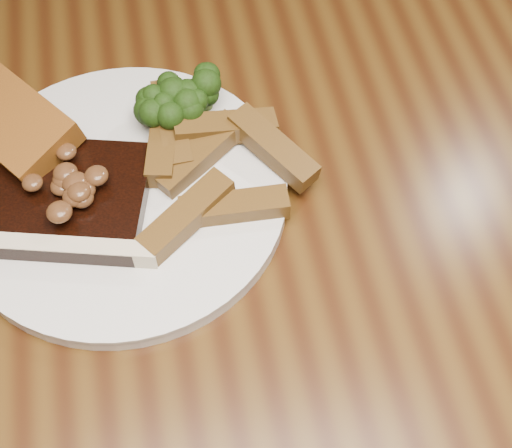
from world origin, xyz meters
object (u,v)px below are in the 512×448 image
Objects in this scene: dining_table at (260,293)px; potato_wedges at (208,167)px; steak at (57,199)px; garlic_bread at (16,136)px; plate at (124,195)px.

dining_table is 0.14m from potato_wedges.
steak is (-0.17, 0.06, 0.12)m from dining_table.
steak is at bearing -13.63° from garlic_bread.
plate is 0.08m from potato_wedges.
dining_table is 10.53× the size of steak.
steak is 0.08m from garlic_bread.
garlic_bread is at bearing 128.45° from steak.
steak is 0.13m from potato_wedges.
plate is at bearing -178.21° from potato_wedges.
dining_table is 13.14× the size of garlic_bread.
dining_table is 5.49× the size of plate.
plate is at bearing 14.60° from garlic_bread.
potato_wedges is (0.08, 0.00, 0.02)m from plate.
potato_wedges reaches higher than steak.
garlic_bread is at bearing 157.96° from potato_wedges.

